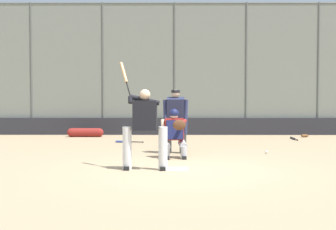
{
  "coord_description": "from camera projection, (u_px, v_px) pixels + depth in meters",
  "views": [
    {
      "loc": [
        0.12,
        9.35,
        1.51
      ],
      "look_at": [
        0.19,
        -1.0,
        1.05
      ],
      "focal_mm": 50.0,
      "sensor_mm": 36.0,
      "label": 1
    }
  ],
  "objects": [
    {
      "name": "baseball_loose",
      "position": [
        267.0,
        152.0,
        11.91
      ],
      "size": [
        0.07,
        0.07,
        0.07
      ],
      "primitive_type": "sphere",
      "color": "white",
      "rests_on": "ground_plane"
    },
    {
      "name": "catcher_behind_plate",
      "position": [
        175.0,
        133.0,
        11.0
      ],
      "size": [
        0.64,
        0.74,
        1.17
      ],
      "rotation": [
        0.0,
        0.0,
        0.11
      ],
      "color": "#B7B7BC",
      "rests_on": "ground_plane"
    },
    {
      "name": "bleachers_beyond",
      "position": [
        231.0,
        121.0,
        19.65
      ],
      "size": [
        11.25,
        1.95,
        1.16
      ],
      "color": "slate",
      "rests_on": "ground_plane"
    },
    {
      "name": "backstop_fence",
      "position": [
        174.0,
        66.0,
        17.43
      ],
      "size": [
        16.15,
        0.08,
        4.92
      ],
      "color": "#515651",
      "rests_on": "ground_plane"
    },
    {
      "name": "spare_bat_by_padding",
      "position": [
        126.0,
        142.0,
        14.56
      ],
      "size": [
        0.89,
        0.24,
        0.07
      ],
      "rotation": [
        0.0,
        0.0,
        6.07
      ],
      "color": "black",
      "rests_on": "ground_plane"
    },
    {
      "name": "equipment_bag_dugout_side",
      "position": [
        85.0,
        132.0,
        16.58
      ],
      "size": [
        1.3,
        0.31,
        0.31
      ],
      "color": "maroon",
      "rests_on": "ground_plane"
    },
    {
      "name": "padding_wall",
      "position": [
        174.0,
        126.0,
        17.43
      ],
      "size": [
        15.75,
        0.18,
        0.63
      ],
      "primitive_type": "cube",
      "color": "#28282D",
      "rests_on": "ground_plane"
    },
    {
      "name": "home_plate_marker",
      "position": [
        177.0,
        169.0,
        9.41
      ],
      "size": [
        0.43,
        0.43,
        0.01
      ],
      "primitive_type": "cube",
      "color": "white",
      "rests_on": "ground_plane"
    },
    {
      "name": "fielding_glove_on_dirt",
      "position": [
        305.0,
        136.0,
        16.47
      ],
      "size": [
        0.28,
        0.21,
        0.1
      ],
      "color": "brown",
      "rests_on": "ground_plane"
    },
    {
      "name": "umpire_home",
      "position": [
        176.0,
        119.0,
        11.94
      ],
      "size": [
        0.66,
        0.4,
        1.63
      ],
      "rotation": [
        0.0,
        0.0,
        -0.02
      ],
      "color": "#333333",
      "rests_on": "ground_plane"
    },
    {
      "name": "spare_bat_near_backstop",
      "position": [
        293.0,
        138.0,
        15.64
      ],
      "size": [
        0.07,
        0.92,
        0.07
      ],
      "rotation": [
        0.0,
        0.0,
        4.7
      ],
      "color": "black",
      "rests_on": "ground_plane"
    },
    {
      "name": "ground_plane",
      "position": [
        177.0,
        169.0,
        9.41
      ],
      "size": [
        160.0,
        160.0,
        0.0
      ],
      "primitive_type": "plane",
      "color": "tan"
    },
    {
      "name": "batter_at_plate",
      "position": [
        144.0,
        126.0,
        9.3
      ],
      "size": [
        1.01,
        0.65,
        2.18
      ],
      "rotation": [
        0.0,
        0.0,
        -0.05
      ],
      "color": "silver",
      "rests_on": "ground_plane"
    }
  ]
}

